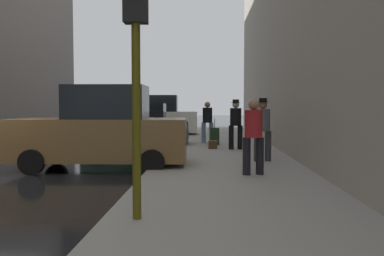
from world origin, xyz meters
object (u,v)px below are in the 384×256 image
at_px(pedestrian_in_red_jacket, 253,133).
at_px(fire_hydrant, 182,135).
at_px(rolling_suitcase, 215,136).
at_px(parked_white_van, 155,118).
at_px(pedestrian_with_beanie, 263,126).
at_px(pedestrian_in_jeans, 207,120).
at_px(parked_dark_green_sedan, 138,127).
at_px(pedestrian_with_fedora, 236,122).
at_px(traffic_light, 136,30).
at_px(duffel_bag, 213,145).
at_px(parked_bronze_suv, 102,131).

bearing_deg(pedestrian_in_red_jacket, fire_hydrant, 105.22).
xyz_separation_m(fire_hydrant, rolling_suitcase, (1.31, -0.31, -0.01)).
distance_m(parked_white_van, pedestrian_with_beanie, 11.87).
height_order(fire_hydrant, pedestrian_in_jeans, pedestrian_in_jeans).
distance_m(parked_dark_green_sedan, fire_hydrant, 1.84).
height_order(pedestrian_in_red_jacket, pedestrian_with_fedora, pedestrian_with_fedora).
xyz_separation_m(parked_dark_green_sedan, pedestrian_with_beanie, (4.38, -5.21, 0.29)).
xyz_separation_m(traffic_light, rolling_suitcase, (1.26, 11.14, -2.27)).
distance_m(traffic_light, pedestrian_in_jeans, 12.05).
height_order(traffic_light, pedestrian_with_fedora, traffic_light).
xyz_separation_m(rolling_suitcase, duffel_bag, (-0.09, -1.48, -0.20)).
bearing_deg(parked_dark_green_sedan, fire_hydrant, 2.07).
bearing_deg(rolling_suitcase, parked_dark_green_sedan, 175.43).
bearing_deg(traffic_light, rolling_suitcase, 83.54).
distance_m(parked_white_van, fire_hydrant, 6.05).
bearing_deg(pedestrian_in_jeans, pedestrian_with_beanie, -74.75).
bearing_deg(traffic_light, parked_dark_green_sedan, 99.24).
bearing_deg(duffel_bag, fire_hydrant, 124.19).
bearing_deg(duffel_bag, pedestrian_in_red_jacket, -81.67).
bearing_deg(parked_bronze_suv, pedestrian_in_red_jacket, -22.41).
height_order(pedestrian_with_fedora, rolling_suitcase, pedestrian_with_fedora).
bearing_deg(fire_hydrant, pedestrian_in_red_jacket, -74.78).
bearing_deg(duffel_bag, parked_white_van, 111.82).
bearing_deg(parked_bronze_suv, rolling_suitcase, 61.34).
xyz_separation_m(traffic_light, pedestrian_in_red_jacket, (2.02, 3.85, -1.65)).
height_order(rolling_suitcase, duffel_bag, rolling_suitcase).
relative_size(fire_hydrant, rolling_suitcase, 0.68).
height_order(fire_hydrant, pedestrian_with_beanie, pedestrian_with_beanie).
height_order(pedestrian_with_fedora, duffel_bag, pedestrian_with_fedora).
relative_size(traffic_light, pedestrian_with_beanie, 2.03).
bearing_deg(parked_white_van, fire_hydrant, -72.60).
height_order(parked_dark_green_sedan, traffic_light, traffic_light).
xyz_separation_m(parked_white_van, pedestrian_with_fedora, (3.83, -7.87, 0.10)).
bearing_deg(duffel_bag, traffic_light, -96.90).
xyz_separation_m(parked_white_van, pedestrian_with_beanie, (4.38, -11.03, 0.10)).
distance_m(pedestrian_with_beanie, pedestrian_with_fedora, 3.21).
relative_size(parked_dark_green_sedan, pedestrian_in_jeans, 2.48).
bearing_deg(pedestrian_with_fedora, parked_white_van, 115.97).
distance_m(parked_bronze_suv, rolling_suitcase, 6.52).
height_order(traffic_light, pedestrian_in_red_jacket, traffic_light).
bearing_deg(fire_hydrant, parked_bronze_suv, -106.70).
height_order(fire_hydrant, pedestrian_with_fedora, pedestrian_with_fedora).
relative_size(pedestrian_with_fedora, duffel_bag, 4.04).
bearing_deg(pedestrian_with_fedora, duffel_bag, 158.56).
bearing_deg(pedestrian_in_jeans, parked_bronze_suv, -113.66).
relative_size(parked_bronze_suv, pedestrian_in_red_jacket, 2.71).
distance_m(parked_dark_green_sedan, rolling_suitcase, 3.14).
height_order(fire_hydrant, rolling_suitcase, rolling_suitcase).
bearing_deg(pedestrian_in_jeans, pedestrian_in_red_jacket, -82.57).
relative_size(parked_bronze_suv, duffel_bag, 10.54).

